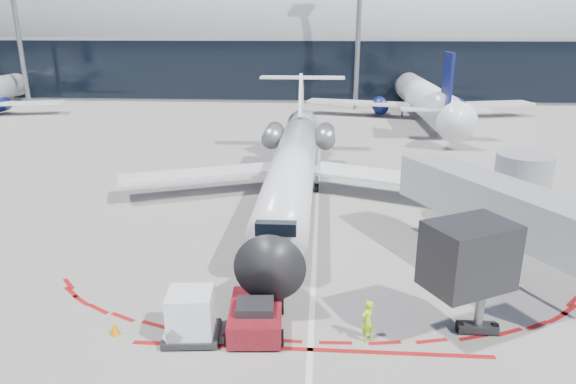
# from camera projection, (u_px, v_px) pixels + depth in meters

# --- Properties ---
(ground) EXTENTS (260.00, 260.00, 0.00)m
(ground) POSITION_uv_depth(u_px,v_px,m) (316.00, 234.00, 30.70)
(ground) COLOR slate
(ground) RESTS_ON ground
(apron_centerline) EXTENTS (0.25, 40.00, 0.01)m
(apron_centerline) POSITION_uv_depth(u_px,v_px,m) (316.00, 222.00, 32.59)
(apron_centerline) COLOR silver
(apron_centerline) RESTS_ON ground
(apron_stop_bar) EXTENTS (14.00, 0.25, 0.01)m
(apron_stop_bar) POSITION_uv_depth(u_px,v_px,m) (310.00, 350.00, 19.80)
(apron_stop_bar) COLOR maroon
(apron_stop_bar) RESTS_ON ground
(terminal_building) EXTENTS (150.00, 24.15, 24.00)m
(terminal_building) POSITION_uv_depth(u_px,v_px,m) (323.00, 45.00, 89.62)
(terminal_building) COLOR #929497
(terminal_building) RESTS_ON ground
(jet_bridge) EXTENTS (10.03, 15.20, 4.90)m
(jet_bridge) POSITION_uv_depth(u_px,v_px,m) (507.00, 208.00, 26.26)
(jet_bridge) COLOR #9B9FA4
(jet_bridge) RESTS_ON ground
(light_mast_west) EXTENTS (0.70, 0.70, 25.00)m
(light_mast_west) POSITION_uv_depth(u_px,v_px,m) (16.00, 20.00, 75.23)
(light_mast_west) COLOR slate
(light_mast_west) RESTS_ON ground
(light_mast_centre) EXTENTS (0.70, 0.70, 25.00)m
(light_mast_centre) POSITION_uv_depth(u_px,v_px,m) (359.00, 20.00, 71.96)
(light_mast_centre) COLOR slate
(light_mast_centre) RESTS_ON ground
(regional_jet) EXTENTS (25.36, 31.27, 7.83)m
(regional_jet) POSITION_uv_depth(u_px,v_px,m) (294.00, 163.00, 36.26)
(regional_jet) COLOR white
(regional_jet) RESTS_ON ground
(pushback_tug) EXTENTS (2.50, 5.42, 1.39)m
(pushback_tug) POSITION_uv_depth(u_px,v_px,m) (256.00, 316.00, 20.96)
(pushback_tug) COLOR #5F0D13
(pushback_tug) RESTS_ON ground
(ramp_worker) EXTENTS (0.75, 0.74, 1.75)m
(ramp_worker) POSITION_uv_depth(u_px,v_px,m) (367.00, 320.00, 20.16)
(ramp_worker) COLOR #ABF619
(ramp_worker) RESTS_ON ground
(uld_container) EXTENTS (2.35, 2.06, 2.04)m
(uld_container) POSITION_uv_depth(u_px,v_px,m) (191.00, 316.00, 20.22)
(uld_container) COLOR black
(uld_container) RESTS_ON ground
(safety_cone_left) EXTENTS (0.41, 0.41, 0.56)m
(safety_cone_left) POSITION_uv_depth(u_px,v_px,m) (115.00, 328.00, 20.69)
(safety_cone_left) COLOR orange
(safety_cone_left) RESTS_ON ground
(safety_cone_right) EXTENTS (0.32, 0.32, 0.45)m
(safety_cone_right) POSITION_uv_depth(u_px,v_px,m) (229.00, 340.00, 20.05)
(safety_cone_right) COLOR orange
(safety_cone_right) RESTS_ON ground
(bg_airliner_1) EXTENTS (35.54, 37.63, 11.50)m
(bg_airliner_1) POSITION_uv_depth(u_px,v_px,m) (421.00, 73.00, 68.29)
(bg_airliner_1) COLOR white
(bg_airliner_1) RESTS_ON ground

